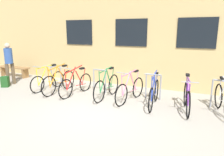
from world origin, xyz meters
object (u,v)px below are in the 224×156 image
bicycle_purple (187,97)px  bicycle_orange (59,82)px  bicycle_blue (154,93)px  wooden_bench (14,69)px  person_by_bench (9,61)px  bicycle_white (223,100)px  bicycle_pink (130,90)px  bicycle_green (107,86)px  bicycle_red (76,84)px  backpack (5,82)px  bicycle_yellow (48,80)px

bicycle_purple → bicycle_orange: 4.47m
bicycle_blue → wooden_bench: size_ratio=0.97×
bicycle_purple → person_by_bench: size_ratio=0.96×
bicycle_white → bicycle_purple: (-0.93, -0.18, -0.00)m
bicycle_purple → bicycle_pink: (-1.74, 0.13, -0.01)m
bicycle_green → bicycle_pink: (0.83, 0.01, -0.01)m
person_by_bench → bicycle_purple: bearing=-0.8°
bicycle_orange → bicycle_white: bearing=1.9°
bicycle_red → wooden_bench: bicycle_red is taller
wooden_bench → backpack: size_ratio=4.10×
bicycle_red → person_by_bench: (-3.35, 0.08, 0.63)m
bicycle_pink → backpack: size_ratio=3.96×
bicycle_white → person_by_bench: person_by_bench is taller
bicycle_green → bicycle_red: 1.17m
bicycle_red → bicycle_purple: 3.74m
bicycle_blue → bicycle_red: bearing=180.0°
bicycle_pink → person_by_bench: person_by_bench is taller
bicycle_green → bicycle_orange: bearing=-176.6°
bicycle_red → bicycle_blue: bearing=-0.0°
bicycle_yellow → bicycle_pink: (3.35, 0.01, 0.02)m
bicycle_pink → bicycle_green: bearing=-179.2°
bicycle_white → bicycle_purple: size_ratio=1.02×
bicycle_blue → backpack: bearing=-176.7°
bicycle_white → bicycle_red: 4.67m
wooden_bench → person_by_bench: (1.10, -1.13, 0.64)m
bicycle_yellow → bicycle_orange: (0.62, -0.11, 0.04)m
bicycle_pink → wooden_bench: (-6.45, 1.10, -0.02)m
bicycle_white → bicycle_pink: bicycle_white is taller
bicycle_orange → wooden_bench: (-3.72, 1.23, -0.03)m
bicycle_orange → backpack: size_ratio=4.19×
wooden_bench → backpack: 2.00m
person_by_bench → bicycle_green: bearing=0.2°
bicycle_blue → bicycle_yellow: size_ratio=1.05×
bicycle_white → person_by_bench: size_ratio=0.98×
bicycle_yellow → backpack: (-1.84, -0.44, -0.15)m
bicycle_green → bicycle_red: bearing=-175.2°
person_by_bench → backpack: person_by_bench is taller
bicycle_yellow → bicycle_blue: bearing=-1.3°
person_by_bench → backpack: 0.91m
bicycle_pink → person_by_bench: 5.38m
bicycle_white → backpack: size_ratio=3.91×
bicycle_green → bicycle_purple: bearing=-2.7°
bicycle_yellow → backpack: bicycle_yellow is taller
bicycle_orange → person_by_bench: person_by_bench is taller
bicycle_green → bicycle_orange: (-1.90, -0.11, 0.00)m
bicycle_pink → bicycle_orange: (-2.73, -0.12, 0.01)m
bicycle_red → bicycle_purple: bearing=-0.4°
bicycle_yellow → bicycle_red: size_ratio=0.94×
bicycle_white → wooden_bench: (-9.12, 1.05, -0.03)m
bicycle_white → bicycle_pink: (-2.67, -0.05, -0.01)m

